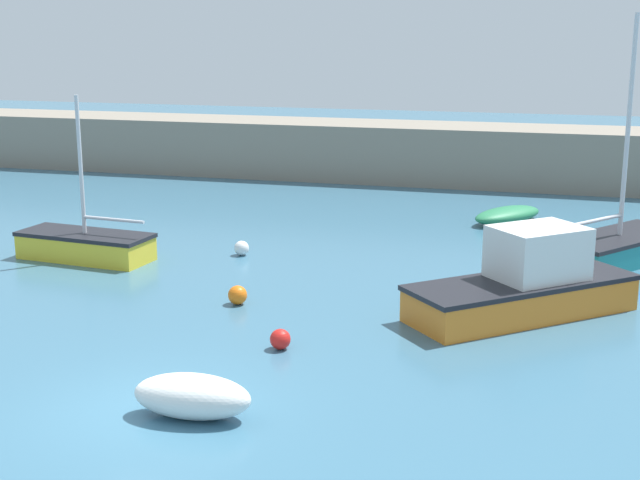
{
  "coord_description": "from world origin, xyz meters",
  "views": [
    {
      "loc": [
        7.29,
        -13.9,
        6.92
      ],
      "look_at": [
        0.63,
        9.81,
        0.97
      ],
      "focal_mm": 50.0,
      "sensor_mm": 36.0,
      "label": 1
    }
  ],
  "objects_px": {
    "mooring_buoy_red": "(280,339)",
    "mooring_buoy_white": "(242,248)",
    "sailboat_tall_mast": "(619,246)",
    "rowboat_white_midwater": "(507,215)",
    "sailboat_twin_hulled": "(86,245)",
    "mooring_buoy_orange": "(238,295)",
    "motorboat_grey_hull": "(527,284)",
    "dinghy_near_pier": "(192,396)"
  },
  "relations": [
    {
      "from": "sailboat_twin_hulled",
      "to": "mooring_buoy_orange",
      "type": "distance_m",
      "value": 6.74
    },
    {
      "from": "dinghy_near_pier",
      "to": "mooring_buoy_red",
      "type": "relative_size",
      "value": 4.91
    },
    {
      "from": "sailboat_tall_mast",
      "to": "mooring_buoy_orange",
      "type": "relative_size",
      "value": 14.82
    },
    {
      "from": "rowboat_white_midwater",
      "to": "motorboat_grey_hull",
      "type": "relative_size",
      "value": 0.58
    },
    {
      "from": "mooring_buoy_red",
      "to": "mooring_buoy_white",
      "type": "bearing_deg",
      "value": 116.41
    },
    {
      "from": "sailboat_tall_mast",
      "to": "motorboat_grey_hull",
      "type": "xyz_separation_m",
      "value": [
        -2.4,
        -5.94,
        0.3
      ]
    },
    {
      "from": "sailboat_tall_mast",
      "to": "mooring_buoy_red",
      "type": "distance_m",
      "value": 12.36
    },
    {
      "from": "mooring_buoy_white",
      "to": "mooring_buoy_red",
      "type": "bearing_deg",
      "value": -63.59
    },
    {
      "from": "rowboat_white_midwater",
      "to": "mooring_buoy_red",
      "type": "relative_size",
      "value": 7.13
    },
    {
      "from": "sailboat_tall_mast",
      "to": "mooring_buoy_white",
      "type": "height_order",
      "value": "sailboat_tall_mast"
    },
    {
      "from": "sailboat_tall_mast",
      "to": "rowboat_white_midwater",
      "type": "height_order",
      "value": "sailboat_tall_mast"
    },
    {
      "from": "mooring_buoy_orange",
      "to": "mooring_buoy_red",
      "type": "xyz_separation_m",
      "value": [
        2.06,
        -2.78,
        -0.02
      ]
    },
    {
      "from": "rowboat_white_midwater",
      "to": "mooring_buoy_white",
      "type": "xyz_separation_m",
      "value": [
        -7.56,
        -7.0,
        -0.06
      ]
    },
    {
      "from": "sailboat_twin_hulled",
      "to": "mooring_buoy_orange",
      "type": "relative_size",
      "value": 10.09
    },
    {
      "from": "rowboat_white_midwater",
      "to": "mooring_buoy_orange",
      "type": "relative_size",
      "value": 6.68
    },
    {
      "from": "sailboat_twin_hulled",
      "to": "mooring_buoy_white",
      "type": "relative_size",
      "value": 10.84
    },
    {
      "from": "mooring_buoy_red",
      "to": "mooring_buoy_white",
      "type": "height_order",
      "value": "mooring_buoy_red"
    },
    {
      "from": "sailboat_twin_hulled",
      "to": "dinghy_near_pier",
      "type": "height_order",
      "value": "sailboat_twin_hulled"
    },
    {
      "from": "mooring_buoy_red",
      "to": "mooring_buoy_white",
      "type": "distance_m",
      "value": 8.35
    },
    {
      "from": "mooring_buoy_orange",
      "to": "mooring_buoy_white",
      "type": "bearing_deg",
      "value": 109.42
    },
    {
      "from": "dinghy_near_pier",
      "to": "mooring_buoy_orange",
      "type": "distance_m",
      "value": 6.74
    },
    {
      "from": "dinghy_near_pier",
      "to": "motorboat_grey_hull",
      "type": "bearing_deg",
      "value": -129.21
    },
    {
      "from": "sailboat_tall_mast",
      "to": "mooring_buoy_white",
      "type": "bearing_deg",
      "value": 138.65
    },
    {
      "from": "sailboat_tall_mast",
      "to": "sailboat_twin_hulled",
      "type": "bearing_deg",
      "value": 141.37
    },
    {
      "from": "rowboat_white_midwater",
      "to": "mooring_buoy_white",
      "type": "bearing_deg",
      "value": 169.0
    },
    {
      "from": "mooring_buoy_orange",
      "to": "mooring_buoy_red",
      "type": "height_order",
      "value": "mooring_buoy_orange"
    },
    {
      "from": "sailboat_tall_mast",
      "to": "motorboat_grey_hull",
      "type": "distance_m",
      "value": 6.41
    },
    {
      "from": "sailboat_tall_mast",
      "to": "dinghy_near_pier",
      "type": "height_order",
      "value": "sailboat_tall_mast"
    },
    {
      "from": "sailboat_twin_hulled",
      "to": "mooring_buoy_orange",
      "type": "xyz_separation_m",
      "value": [
        6.04,
        -2.98,
        -0.2
      ]
    },
    {
      "from": "motorboat_grey_hull",
      "to": "mooring_buoy_red",
      "type": "xyz_separation_m",
      "value": [
        -5.05,
        -3.92,
        -0.55
      ]
    },
    {
      "from": "sailboat_twin_hulled",
      "to": "mooring_buoy_red",
      "type": "xyz_separation_m",
      "value": [
        8.1,
        -5.76,
        -0.22
      ]
    },
    {
      "from": "rowboat_white_midwater",
      "to": "mooring_buoy_orange",
      "type": "distance_m",
      "value": 13.1
    },
    {
      "from": "rowboat_white_midwater",
      "to": "mooring_buoy_white",
      "type": "distance_m",
      "value": 10.31
    },
    {
      "from": "mooring_buoy_white",
      "to": "motorboat_grey_hull",
      "type": "bearing_deg",
      "value": -22.09
    },
    {
      "from": "sailboat_twin_hulled",
      "to": "rowboat_white_midwater",
      "type": "xyz_separation_m",
      "value": [
        11.95,
        8.72,
        -0.16
      ]
    },
    {
      "from": "rowboat_white_midwater",
      "to": "sailboat_tall_mast",
      "type": "bearing_deg",
      "value": -105.85
    },
    {
      "from": "sailboat_twin_hulled",
      "to": "sailboat_tall_mast",
      "type": "height_order",
      "value": "sailboat_tall_mast"
    },
    {
      "from": "rowboat_white_midwater",
      "to": "dinghy_near_pier",
      "type": "relative_size",
      "value": 1.45
    },
    {
      "from": "sailboat_tall_mast",
      "to": "mooring_buoy_red",
      "type": "relative_size",
      "value": 15.83
    },
    {
      "from": "dinghy_near_pier",
      "to": "motorboat_grey_hull",
      "type": "relative_size",
      "value": 0.4
    },
    {
      "from": "motorboat_grey_hull",
      "to": "mooring_buoy_orange",
      "type": "height_order",
      "value": "motorboat_grey_hull"
    },
    {
      "from": "sailboat_twin_hulled",
      "to": "mooring_buoy_red",
      "type": "height_order",
      "value": "sailboat_twin_hulled"
    }
  ]
}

